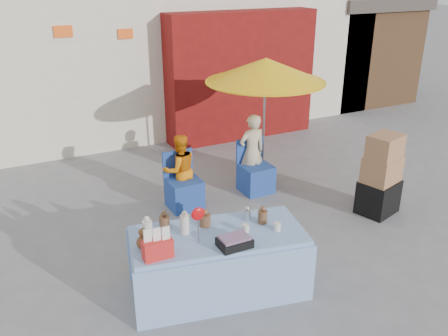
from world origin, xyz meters
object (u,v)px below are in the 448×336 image
vendor_beige (252,152)px  umbrella (266,71)px  chair_right (255,176)px  market_table (218,262)px  box_stack (381,178)px  chair_left (184,191)px  vendor_orange (180,170)px

vendor_beige → umbrella: size_ratio=0.60×
chair_right → vendor_beige: (0.00, 0.13, 0.37)m
market_table → box_stack: box_stack is taller
chair_right → box_stack: (1.25, -1.46, 0.31)m
chair_left → market_table: bearing=-103.4°
vendor_orange → market_table: bearing=77.3°
vendor_orange → box_stack: size_ratio=0.91×
chair_right → umbrella: bearing=42.0°
vendor_beige → box_stack: (1.24, -1.59, -0.07)m
chair_left → chair_right: 1.25m
market_table → box_stack: bearing=23.4°
chair_left → box_stack: 2.91m
market_table → chair_left: bearing=89.6°
chair_left → vendor_orange: size_ratio=0.76×
chair_left → vendor_beige: 1.31m
market_table → chair_right: bearing=62.4°
chair_right → vendor_orange: size_ratio=0.76×
umbrella → chair_left: bearing=-169.6°
chair_left → vendor_beige: (1.25, 0.13, 0.37)m
market_table → chair_left: (0.44, 2.07, -0.12)m
market_table → chair_right: market_table is taller
box_stack → market_table: bearing=-168.2°
chair_left → chair_right: bearing=-1.4°
chair_right → umbrella: 1.69m
vendor_beige → vendor_orange: bearing=-1.4°
market_table → chair_right: size_ratio=2.41×
umbrella → vendor_orange: bearing=-174.5°
vendor_beige → chair_left: bearing=4.7°
vendor_beige → box_stack: size_ratio=1.03×
umbrella → box_stack: 2.38m
umbrella → box_stack: bearing=-61.5°
umbrella → box_stack: size_ratio=1.71×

